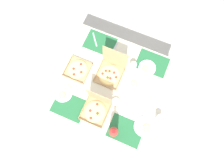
# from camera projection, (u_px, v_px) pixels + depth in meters

# --- Properties ---
(ground_plane) EXTENTS (6.00, 6.00, 0.00)m
(ground_plane) POSITION_uv_depth(u_px,v_px,m) (112.00, 97.00, 2.88)
(ground_plane) COLOR beige
(dining_table) EXTENTS (1.47, 1.13, 0.72)m
(dining_table) POSITION_uv_depth(u_px,v_px,m) (112.00, 86.00, 2.27)
(dining_table) COLOR #3F3328
(dining_table) RESTS_ON ground_plane
(placemat_near_left) EXTENTS (0.36, 0.26, 0.00)m
(placemat_near_left) POSITION_uv_depth(u_px,v_px,m) (69.00, 106.00, 2.11)
(placemat_near_left) COLOR #236638
(placemat_near_left) RESTS_ON dining_table
(placemat_near_right) EXTENTS (0.36, 0.26, 0.00)m
(placemat_near_right) POSITION_uv_depth(u_px,v_px,m) (126.00, 131.00, 2.04)
(placemat_near_right) COLOR #236638
(placemat_near_right) RESTS_ON dining_table
(placemat_far_left) EXTENTS (0.36, 0.26, 0.00)m
(placemat_far_left) POSITION_uv_depth(u_px,v_px,m) (100.00, 43.00, 2.31)
(placemat_far_left) COLOR #236638
(placemat_far_left) RESTS_ON dining_table
(placemat_far_right) EXTENTS (0.36, 0.26, 0.00)m
(placemat_far_right) POSITION_uv_depth(u_px,v_px,m) (152.00, 63.00, 2.24)
(placemat_far_right) COLOR #236638
(placemat_far_right) RESTS_ON dining_table
(pizza_box_center) EXTENTS (0.27, 0.27, 0.04)m
(pizza_box_center) POSITION_uv_depth(u_px,v_px,m) (78.00, 70.00, 2.21)
(pizza_box_center) COLOR tan
(pizza_box_center) RESTS_ON dining_table
(pizza_box_corner_left) EXTENTS (0.28, 0.31, 0.32)m
(pizza_box_corner_left) POSITION_uv_depth(u_px,v_px,m) (111.00, 71.00, 2.17)
(pizza_box_corner_left) COLOR tan
(pizza_box_corner_left) RESTS_ON dining_table
(pizza_box_corner_right) EXTENTS (0.27, 0.28, 0.31)m
(pizza_box_corner_right) POSITION_uv_depth(u_px,v_px,m) (96.00, 109.00, 2.06)
(pizza_box_corner_right) COLOR tan
(pizza_box_corner_right) RESTS_ON dining_table
(plate_near_right) EXTENTS (0.21, 0.21, 0.03)m
(plate_near_right) POSITION_uv_depth(u_px,v_px,m) (63.00, 93.00, 2.14)
(plate_near_right) COLOR white
(plate_near_right) RESTS_ON dining_table
(plate_middle) EXTENTS (0.20, 0.20, 0.03)m
(plate_middle) POSITION_uv_depth(u_px,v_px,m) (147.00, 68.00, 2.22)
(plate_middle) COLOR white
(plate_middle) RESTS_ON dining_table
(plate_far_left) EXTENTS (0.22, 0.22, 0.03)m
(plate_far_left) POSITION_uv_depth(u_px,v_px,m) (144.00, 127.00, 2.05)
(plate_far_left) COLOR white
(plate_far_left) RESTS_ON dining_table
(plate_near_left) EXTENTS (0.21, 0.21, 0.03)m
(plate_near_left) POSITION_uv_depth(u_px,v_px,m) (136.00, 83.00, 2.17)
(plate_near_left) COLOR white
(plate_near_left) RESTS_ON dining_table
(soda_bottle) EXTENTS (0.09, 0.09, 0.32)m
(soda_bottle) POSITION_uv_depth(u_px,v_px,m) (113.00, 132.00, 1.91)
(soda_bottle) COLOR #B2382D
(soda_bottle) RESTS_ON dining_table
(cup_dark) EXTENTS (0.07, 0.07, 0.09)m
(cup_dark) POSITION_uv_depth(u_px,v_px,m) (159.00, 118.00, 2.03)
(cup_dark) COLOR silver
(cup_dark) RESTS_ON dining_table
(cup_clear_left) EXTENTS (0.07, 0.07, 0.10)m
(cup_clear_left) POSITION_uv_depth(u_px,v_px,m) (133.00, 66.00, 2.18)
(cup_clear_left) COLOR silver
(cup_clear_left) RESTS_ON dining_table
(condiment_bowl) EXTENTS (0.09, 0.09, 0.04)m
(condiment_bowl) POSITION_uv_depth(u_px,v_px,m) (116.00, 102.00, 2.10)
(condiment_bowl) COLOR white
(condiment_bowl) RESTS_ON dining_table
(fork_by_far_right) EXTENTS (0.13, 0.16, 0.00)m
(fork_by_far_right) POSITION_uv_depth(u_px,v_px,m) (95.00, 39.00, 2.32)
(fork_by_far_right) COLOR #B7B7BC
(fork_by_far_right) RESTS_ON dining_table
(knife_by_near_left) EXTENTS (0.04, 0.21, 0.00)m
(knife_by_near_left) POSITION_uv_depth(u_px,v_px,m) (113.00, 50.00, 2.28)
(knife_by_near_left) COLOR #B7B7BC
(knife_by_near_left) RESTS_ON dining_table
(fork_by_far_left) EXTENTS (0.06, 0.19, 0.00)m
(fork_by_far_left) POSITION_uv_depth(u_px,v_px,m) (163.00, 102.00, 2.12)
(fork_by_far_left) COLOR #B7B7BC
(fork_by_far_left) RESTS_ON dining_table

